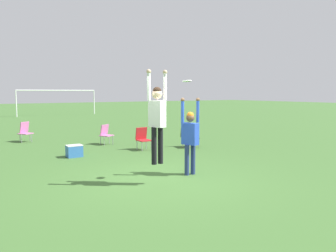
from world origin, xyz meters
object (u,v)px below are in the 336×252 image
object	(u,v)px
person_jumping	(157,114)
camping_chair_3	(189,136)
person_defending	(190,135)
cooler_box	(74,151)
frisbee	(187,81)
camping_chair_0	(106,133)
camping_chair_1	(143,137)
camping_chair_2	(25,131)

from	to	relation	value
person_jumping	camping_chair_3	world-z (taller)	person_jumping
person_defending	cooler_box	xyz separation A→B (m)	(-1.83, 3.97, -0.85)
cooler_box	person_jumping	bearing A→B (deg)	-81.65
person_defending	cooler_box	world-z (taller)	person_defending
frisbee	camping_chair_0	xyz separation A→B (m)	(0.42, 6.23, -1.94)
person_jumping	camping_chair_0	bearing A→B (deg)	-27.22
camping_chair_3	camping_chair_1	bearing A→B (deg)	0.04
person_jumping	person_defending	distance (m)	1.37
person_defending	camping_chair_2	size ratio (longest dim) A/B	2.33
camping_chair_2	camping_chair_3	distance (m)	7.16
camping_chair_0	camping_chair_1	size ratio (longest dim) A/B	0.97
frisbee	camping_chair_1	bearing A→B (deg)	75.56
person_defending	camping_chair_3	world-z (taller)	person_defending
camping_chair_1	camping_chair_2	world-z (taller)	camping_chair_2
camping_chair_3	camping_chair_0	bearing A→B (deg)	-29.50
camping_chair_0	camping_chair_1	distance (m)	2.06
person_jumping	camping_chair_0	distance (m)	6.46
camping_chair_0	camping_chair_2	size ratio (longest dim) A/B	0.94
person_defending	camping_chair_3	xyz separation A→B (m)	(2.55, 3.47, -0.60)
camping_chair_2	camping_chair_3	xyz separation A→B (m)	(5.15, -4.97, -0.03)
frisbee	camping_chair_0	bearing A→B (deg)	86.11
frisbee	person_defending	bearing A→B (deg)	43.21
frisbee	camping_chair_3	xyz separation A→B (m)	(2.91, 3.81, -1.96)
camping_chair_1	camping_chair_2	distance (m)	5.61
camping_chair_0	cooler_box	xyz separation A→B (m)	(-1.89, -1.92, -0.27)
camping_chair_0	frisbee	bearing A→B (deg)	57.47
person_defending	camping_chair_1	size ratio (longest dim) A/B	2.41
person_defending	camping_chair_0	bearing A→B (deg)	163.60
person_jumping	camping_chair_1	distance (m)	4.84
frisbee	camping_chair_3	distance (m)	5.18
camping_chair_0	camping_chair_3	bearing A→B (deg)	107.11
person_jumping	camping_chair_2	xyz separation A→B (m)	(-1.41, 8.78, -1.16)
camping_chair_1	cooler_box	bearing A→B (deg)	-2.37
camping_chair_0	camping_chair_1	world-z (taller)	camping_chair_1
camping_chair_2	camping_chair_0	bearing A→B (deg)	99.04
person_jumping	frisbee	distance (m)	1.13
frisbee	camping_chair_3	world-z (taller)	frisbee
camping_chair_2	cooler_box	distance (m)	4.54
camping_chair_1	cooler_box	size ratio (longest dim) A/B	1.66
camping_chair_2	camping_chair_1	bearing A→B (deg)	89.42
person_defending	camping_chair_1	world-z (taller)	person_defending
camping_chair_0	cooler_box	size ratio (longest dim) A/B	1.62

